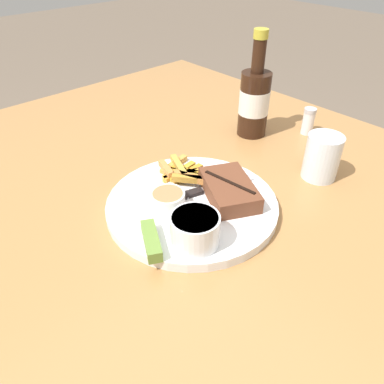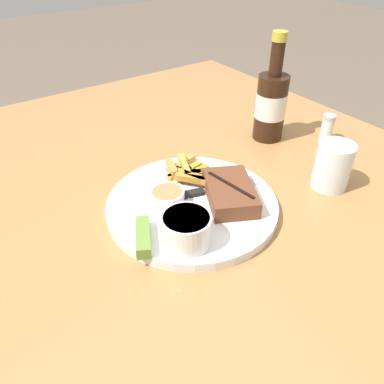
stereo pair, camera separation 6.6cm
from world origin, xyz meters
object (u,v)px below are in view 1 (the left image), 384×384
object	(u,v)px
drinking_glass	(322,157)
steak_portion	(229,190)
dinner_plate	(192,205)
fork_utensil	(167,180)
knife_utensil	(207,189)
pickle_spear	(151,240)
salt_shaker	(308,121)
dipping_sauce_cup	(168,199)
coleslaw_cup	(195,228)
beer_bottle	(254,100)

from	to	relation	value
drinking_glass	steak_portion	bearing A→B (deg)	-106.56
dinner_plate	steak_portion	xyz separation A→B (m)	(0.04, 0.06, 0.02)
fork_utensil	knife_utensil	bearing A→B (deg)	29.22
pickle_spear	salt_shaker	world-z (taller)	salt_shaker
dipping_sauce_cup	knife_utensil	bearing A→B (deg)	79.92
coleslaw_cup	salt_shaker	xyz separation A→B (m)	(-0.11, 0.48, -0.01)
drinking_glass	fork_utensil	bearing A→B (deg)	-124.75
dinner_plate	knife_utensil	bearing A→B (deg)	96.40
coleslaw_cup	pickle_spear	xyz separation A→B (m)	(-0.04, -0.05, -0.02)
drinking_glass	salt_shaker	world-z (taller)	drinking_glass
dipping_sauce_cup	beer_bottle	xyz separation A→B (m)	(-0.10, 0.35, 0.05)
fork_utensil	salt_shaker	size ratio (longest dim) A/B	2.07
knife_utensil	beer_bottle	xyz separation A→B (m)	(-0.12, 0.27, 0.07)
dipping_sauce_cup	steak_portion	bearing A→B (deg)	61.05
dinner_plate	steak_portion	distance (m)	0.07
steak_portion	pickle_spear	world-z (taller)	steak_portion
beer_bottle	knife_utensil	bearing A→B (deg)	-66.40
dinner_plate	coleslaw_cup	size ratio (longest dim) A/B	3.98
pickle_spear	fork_utensil	xyz separation A→B (m)	(-0.12, 0.13, -0.01)
fork_utensil	drinking_glass	size ratio (longest dim) A/B	1.46
dipping_sauce_cup	beer_bottle	world-z (taller)	beer_bottle
steak_portion	coleslaw_cup	world-z (taller)	coleslaw_cup
dipping_sauce_cup	pickle_spear	xyz separation A→B (m)	(0.06, -0.08, -0.00)
pickle_spear	drinking_glass	size ratio (longest dim) A/B	0.88
coleslaw_cup	dinner_plate	bearing A→B (deg)	139.93
dinner_plate	fork_utensil	xyz separation A→B (m)	(-0.08, 0.01, 0.01)
steak_portion	beer_bottle	xyz separation A→B (m)	(-0.16, 0.25, 0.05)
dinner_plate	steak_portion	bearing A→B (deg)	58.93
pickle_spear	beer_bottle	world-z (taller)	beer_bottle
steak_portion	salt_shaker	size ratio (longest dim) A/B	2.29
knife_utensil	beer_bottle	bearing A→B (deg)	39.78
beer_bottle	drinking_glass	bearing A→B (deg)	-11.86
coleslaw_cup	fork_utensil	size ratio (longest dim) A/B	0.58
knife_utensil	beer_bottle	size ratio (longest dim) A/B	0.67
pickle_spear	fork_utensil	size ratio (longest dim) A/B	0.60
dinner_plate	drinking_glass	distance (m)	0.28
dipping_sauce_cup	drinking_glass	xyz separation A→B (m)	(0.12, 0.30, 0.01)
knife_utensil	drinking_glass	distance (m)	0.24
steak_portion	dipping_sauce_cup	distance (m)	0.11
dinner_plate	salt_shaker	size ratio (longest dim) A/B	4.75
salt_shaker	dipping_sauce_cup	bearing A→B (deg)	-88.68
pickle_spear	drinking_glass	distance (m)	0.39
coleslaw_cup	pickle_spear	world-z (taller)	coleslaw_cup
steak_portion	beer_bottle	size ratio (longest dim) A/B	0.61
fork_utensil	knife_utensil	size ratio (longest dim) A/B	0.82
steak_portion	dinner_plate	bearing A→B (deg)	-121.07
fork_utensil	beer_bottle	bearing A→B (deg)	102.88
dipping_sauce_cup	salt_shaker	xyz separation A→B (m)	(-0.01, 0.45, 0.00)
coleslaw_cup	fork_utensil	bearing A→B (deg)	155.04
dinner_plate	pickle_spear	world-z (taller)	pickle_spear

